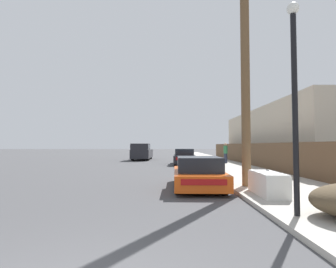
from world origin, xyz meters
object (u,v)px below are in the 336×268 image
Objects in this scene: utility_pole at (245,66)px; pedestrian at (226,153)px; pickup_truck at (142,152)px; discarded_fridge at (268,183)px; car_parked_mid at (184,157)px; street_lamp at (295,90)px; parked_sports_car_red at (198,174)px.

utility_pole reaches higher than pedestrian.
pickup_truck is at bearing 106.71° from utility_pole.
car_parked_mid is at bearing 98.03° from discarded_fridge.
pedestrian reaches higher than discarded_fridge.
pedestrian is (2.07, 16.26, -1.82)m from street_lamp.
parked_sports_car_red is 5.07m from street_lamp.
utility_pole reaches higher than car_parked_mid.
pedestrian reaches higher than parked_sports_car_red.
pedestrian reaches higher than car_parked_mid.
pickup_truck is at bearing 125.31° from car_parked_mid.
utility_pole is 12.90m from pedestrian.
utility_pole reaches higher than pickup_truck.
pickup_truck is 23.92m from street_lamp.
car_parked_mid is (0.24, 12.32, 0.08)m from parked_sports_car_red.
car_parked_mid is at bearing 174.93° from pedestrian.
car_parked_mid is 1.02× the size of street_lamp.
car_parked_mid reaches higher than discarded_fridge.
discarded_fridge is 4.43m from utility_pole.
pedestrian is at bearing 74.55° from parked_sports_car_red.
street_lamp reaches higher than parked_sports_car_red.
utility_pole is (1.50, -12.55, 3.94)m from car_parked_mid.
car_parked_mid is (-1.64, 14.20, 0.16)m from discarded_fridge.
car_parked_mid is 2.79× the size of pedestrian.
utility_pole is at bearing -80.63° from car_parked_mid.
utility_pole is 5.17× the size of pedestrian.
pickup_truck is (-4.01, 18.92, 0.36)m from parked_sports_car_red.
pedestrian is at bearing -2.52° from car_parked_mid.
discarded_fridge is 21.63m from pickup_truck.
utility_pole is at bearing 87.97° from street_lamp.
car_parked_mid is 0.83× the size of pickup_truck.
utility_pole reaches higher than street_lamp.
street_lamp is at bearing -95.30° from discarded_fridge.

